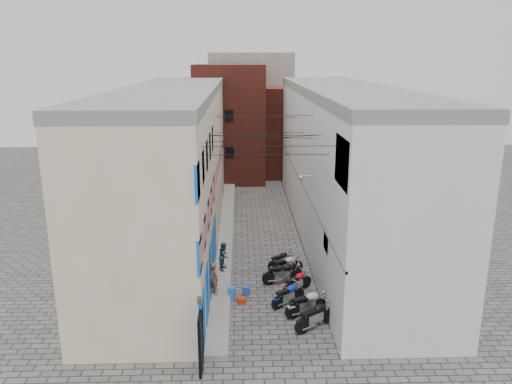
{
  "coord_description": "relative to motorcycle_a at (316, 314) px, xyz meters",
  "views": [
    {
      "loc": [
        -1.09,
        -15.76,
        10.62
      ],
      "look_at": [
        -0.21,
        12.26,
        3.0
      ],
      "focal_mm": 35.0,
      "sensor_mm": 36.0,
      "label": 1
    }
  ],
  "objects": [
    {
      "name": "person_a",
      "position": [
        -4.19,
        2.69,
        0.39
      ],
      "size": [
        0.56,
        0.65,
        1.49
      ],
      "primitive_type": "imported",
      "rotation": [
        0.0,
        0.0,
        2.03
      ],
      "color": "brown",
      "rests_on": "plinth"
    },
    {
      "name": "building_far_brick_left",
      "position": [
        -3.88,
        25.8,
        4.39
      ],
      "size": [
        6.0,
        6.0,
        10.0
      ],
      "primitive_type": "cube",
      "color": "maroon",
      "rests_on": "ground"
    },
    {
      "name": "motorcycle_g",
      "position": [
        -0.92,
        6.02,
        -0.12
      ],
      "size": [
        1.67,
        1.4,
        0.97
      ],
      "primitive_type": null,
      "rotation": [
        0.0,
        0.0,
        -0.95
      ],
      "color": "black",
      "rests_on": "ground"
    },
    {
      "name": "water_jug_far",
      "position": [
        -2.76,
        2.91,
        -0.37
      ],
      "size": [
        0.37,
        0.37,
        0.46
      ],
      "primitive_type": "cylinder",
      "rotation": [
        0.0,
        0.0,
        0.32
      ],
      "color": "blue",
      "rests_on": "ground"
    },
    {
      "name": "person_b",
      "position": [
        -3.83,
        5.37,
        0.35
      ],
      "size": [
        0.68,
        0.79,
        1.42
      ],
      "primitive_type": "imported",
      "rotation": [
        0.0,
        0.0,
        1.34
      ],
      "color": "#2F3947",
      "rests_on": "plinth"
    },
    {
      "name": "building_far_brick_right",
      "position": [
        1.12,
        27.8,
        3.39
      ],
      "size": [
        5.0,
        6.0,
        8.0
      ],
      "primitive_type": "cube",
      "color": "maroon",
      "rests_on": "ground"
    },
    {
      "name": "plinth",
      "position": [
        -3.93,
        10.8,
        -0.48
      ],
      "size": [
        0.9,
        26.0,
        0.25
      ],
      "primitive_type": "cube",
      "color": "gray",
      "rests_on": "ground"
    },
    {
      "name": "motorcycle_c",
      "position": [
        -0.91,
        2.0,
        -0.07
      ],
      "size": [
        1.85,
        1.59,
        1.08
      ],
      "primitive_type": null,
      "rotation": [
        0.0,
        0.0,
        -0.93
      ],
      "color": "#0B2DA7",
      "rests_on": "ground"
    },
    {
      "name": "water_jug_near",
      "position": [
        -3.43,
        2.67,
        -0.33
      ],
      "size": [
        0.39,
        0.39,
        0.56
      ],
      "primitive_type": "cylinder",
      "rotation": [
        0.0,
        0.0,
        0.1
      ],
      "color": "blue",
      "rests_on": "ground"
    },
    {
      "name": "ground",
      "position": [
        -1.88,
        -2.2,
        -0.61
      ],
      "size": [
        90.0,
        90.0,
        0.0
      ],
      "primitive_type": "plane",
      "color": "#514E4C",
      "rests_on": "ground"
    },
    {
      "name": "motorcycle_d",
      "position": [
        -0.39,
        3.17,
        -0.05
      ],
      "size": [
        1.82,
        1.75,
        1.11
      ],
      "primitive_type": null,
      "rotation": [
        0.0,
        0.0,
        -0.82
      ],
      "color": "#A60B16",
      "rests_on": "ground"
    },
    {
      "name": "building_left",
      "position": [
        -6.86,
        10.75,
        3.89
      ],
      "size": [
        5.1,
        27.0,
        9.0
      ],
      "color": "beige",
      "rests_on": "ground"
    },
    {
      "name": "motorcycle_b",
      "position": [
        -0.19,
        1.05,
        0.0
      ],
      "size": [
        2.19,
        1.41,
        1.21
      ],
      "primitive_type": null,
      "rotation": [
        0.0,
        0.0,
        -1.18
      ],
      "color": "#BABBBF",
      "rests_on": "ground"
    },
    {
      "name": "motorcycle_a",
      "position": [
        0.0,
        0.0,
        0.0
      ],
      "size": [
        2.1,
        1.72,
        1.21
      ],
      "primitive_type": null,
      "rotation": [
        0.0,
        0.0,
        -0.97
      ],
      "color": "black",
      "rests_on": "ground"
    },
    {
      "name": "motorcycle_f",
      "position": [
        -0.72,
        5.17,
        -0.05
      ],
      "size": [
        1.98,
        1.39,
        1.11
      ],
      "primitive_type": null,
      "rotation": [
        0.0,
        0.0,
        -1.11
      ],
      "color": "#B8B8BD",
      "rests_on": "ground"
    },
    {
      "name": "overhead_wires",
      "position": [
        -1.88,
        5.45,
        6.52
      ],
      "size": [
        5.8,
        13.02,
        1.32
      ],
      "color": "black",
      "rests_on": "ground"
    },
    {
      "name": "red_crate",
      "position": [
        -2.97,
        2.23,
        -0.49
      ],
      "size": [
        0.44,
        0.38,
        0.24
      ],
      "primitive_type": "cube",
      "rotation": [
        0.0,
        0.0,
        0.28
      ],
      "color": "red",
      "rests_on": "ground"
    },
    {
      "name": "building_right",
      "position": [
        3.12,
        10.8,
        3.9
      ],
      "size": [
        5.94,
        26.0,
        9.0
      ],
      "color": "white",
      "rests_on": "ground"
    },
    {
      "name": "building_far_concrete",
      "position": [
        -1.88,
        31.8,
        4.89
      ],
      "size": [
        8.0,
        5.0,
        11.0
      ],
      "primitive_type": "cube",
      "color": "gray",
      "rests_on": "ground"
    },
    {
      "name": "motorcycle_e",
      "position": [
        -0.97,
        4.16,
        -0.01
      ],
      "size": [
        2.15,
        1.04,
        1.2
      ],
      "primitive_type": null,
      "rotation": [
        0.0,
        0.0,
        -1.38
      ],
      "color": "black",
      "rests_on": "ground"
    },
    {
      "name": "far_shopfront",
      "position": [
        -1.88,
        23.0,
        0.59
      ],
      "size": [
        2.0,
        0.3,
        2.4
      ],
      "primitive_type": "cube",
      "color": "black",
      "rests_on": "ground"
    }
  ]
}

